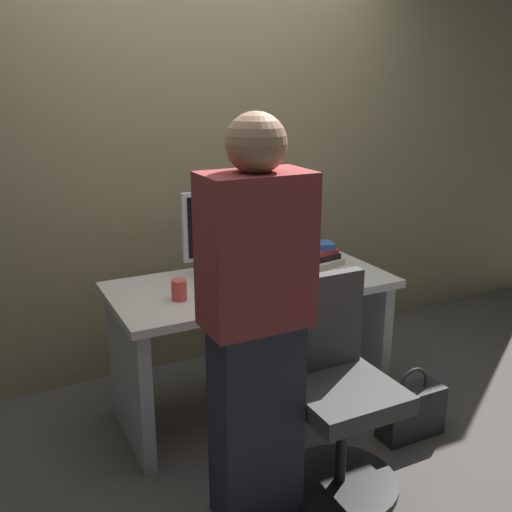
# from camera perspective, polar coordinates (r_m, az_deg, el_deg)

# --- Properties ---
(ground_plane) EXTENTS (9.00, 9.00, 0.00)m
(ground_plane) POSITION_cam_1_polar(r_m,az_deg,el_deg) (3.33, -0.40, -14.65)
(ground_plane) COLOR #4C4742
(wall_back) EXTENTS (6.40, 0.10, 3.00)m
(wall_back) POSITION_cam_1_polar(r_m,az_deg,el_deg) (3.54, -6.05, 12.92)
(wall_back) COLOR #8C7F5B
(wall_back) RESTS_ON ground
(desk) EXTENTS (1.45, 0.69, 0.74)m
(desk) POSITION_cam_1_polar(r_m,az_deg,el_deg) (3.09, -0.42, -6.50)
(desk) COLOR beige
(desk) RESTS_ON ground
(office_chair) EXTENTS (0.52, 0.52, 0.94)m
(office_chair) POSITION_cam_1_polar(r_m,az_deg,el_deg) (2.62, 7.84, -13.28)
(office_chair) COLOR black
(office_chair) RESTS_ON ground
(person_at_desk) EXTENTS (0.40, 0.24, 1.64)m
(person_at_desk) POSITION_cam_1_polar(r_m,az_deg,el_deg) (2.23, 0.00, -6.92)
(person_at_desk) COLOR #262838
(person_at_desk) RESTS_ON ground
(monitor) EXTENTS (0.54, 0.14, 0.46)m
(monitor) POSITION_cam_1_polar(r_m,az_deg,el_deg) (3.06, -2.38, 2.89)
(monitor) COLOR silver
(monitor) RESTS_ON desk
(keyboard) EXTENTS (0.43, 0.14, 0.02)m
(keyboard) POSITION_cam_1_polar(r_m,az_deg,el_deg) (2.92, -0.40, -2.84)
(keyboard) COLOR #262626
(keyboard) RESTS_ON desk
(mouse) EXTENTS (0.06, 0.10, 0.03)m
(mouse) POSITION_cam_1_polar(r_m,az_deg,el_deg) (3.06, 4.91, -1.84)
(mouse) COLOR black
(mouse) RESTS_ON desk
(cup_near_keyboard) EXTENTS (0.07, 0.07, 0.10)m
(cup_near_keyboard) POSITION_cam_1_polar(r_m,az_deg,el_deg) (2.77, -7.54, -3.31)
(cup_near_keyboard) COLOR #D84C3F
(cup_near_keyboard) RESTS_ON desk
(book_stack) EXTENTS (0.23, 0.20, 0.13)m
(book_stack) POSITION_cam_1_polar(r_m,az_deg,el_deg) (3.27, 6.35, 0.08)
(book_stack) COLOR beige
(book_stack) RESTS_ON desk
(cell_phone) EXTENTS (0.12, 0.16, 0.01)m
(cell_phone) POSITION_cam_1_polar(r_m,az_deg,el_deg) (3.16, 9.38, -1.68)
(cell_phone) COLOR black
(cell_phone) RESTS_ON desk
(handbag) EXTENTS (0.34, 0.14, 0.38)m
(handbag) POSITION_cam_1_polar(r_m,az_deg,el_deg) (3.14, 14.95, -14.47)
(handbag) COLOR #262628
(handbag) RESTS_ON ground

